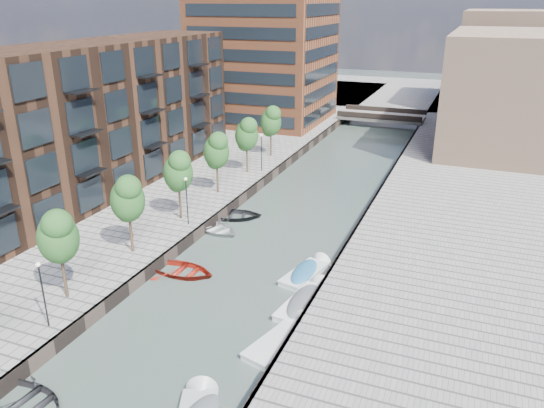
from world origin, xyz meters
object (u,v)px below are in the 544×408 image
Objects in this scene: motorboat_3 at (307,272)px; tree_5 at (246,133)px; tree_6 at (271,120)px; motorboat_2 at (286,338)px; tree_4 at (216,150)px; sloop_2 at (183,274)px; tree_2 at (127,197)px; car at (455,131)px; sloop_4 at (234,218)px; motorboat_4 at (307,301)px; bridge at (382,116)px; sloop_1 at (27,405)px; tree_3 at (178,170)px; sloop_3 at (216,231)px; tree_1 at (58,235)px.

tree_5 is at bearing 125.58° from motorboat_3.
motorboat_2 is (14.08, -32.88, -5.21)m from tree_6.
tree_4 is at bearing -90.00° from tree_5.
tree_2 is at bearing 88.23° from sloop_2.
tree_2 is 28.00m from tree_6.
car reaches higher than sloop_2.
tree_2 reaches higher than sloop_2.
tree_2 is at bearing -90.00° from tree_6.
tree_2 is 1.17× the size of sloop_4.
motorboat_4 is at bearing -72.27° from motorboat_3.
sloop_2 is at bearing -118.68° from car.
tree_5 is at bearing 122.87° from motorboat_4.
tree_2 reaches higher than sloop_4.
car is (11.49, -7.64, 0.32)m from bridge.
motorboat_4 reaches higher than sloop_1.
tree_3 is 22.64m from sloop_1.
tree_3 reaches higher than motorboat_3.
tree_3 is (-8.50, -47.00, 3.92)m from bridge.
motorboat_2 is (14.08, -25.88, -5.21)m from tree_5.
sloop_3 is at bearing 8.64° from sloop_1.
tree_5 is 1.21× the size of sloop_2.
tree_1 is 15.74m from sloop_3.
tree_5 reaches higher than sloop_3.
tree_4 is 7.00m from tree_5.
sloop_2 is at bearing -1.83° from tree_2.
car is at bearing 80.51° from motorboat_3.
bridge is at bearing 136.33° from car.
bridge is 2.81× the size of sloop_3.
sloop_4 is (3.27, -17.23, -5.31)m from tree_6.
car reaches higher than sloop_4.
tree_1 is 1.25× the size of sloop_1.
tree_3 reaches higher than sloop_3.
sloop_3 is (3.10, -20.51, -5.31)m from tree_6.
tree_1 is 1.06× the size of motorboat_4.
tree_1 is at bearing -97.93° from bridge.
tree_2 reaches higher than motorboat_3.
sloop_1 is (4.07, -42.63, -5.31)m from tree_6.
tree_2 is at bearing 144.43° from sloop_4.
tree_6 reaches higher than motorboat_4.
motorboat_3 is 3.98m from motorboat_4.
bridge is 27.63m from tree_6.
bridge is 51.04m from motorboat_3.
bridge is 54.93m from motorboat_4.
bridge is at bearing 78.00° from tree_4.
sloop_2 reaches higher than sloop_1.
motorboat_3 is (12.77, 10.15, -5.11)m from tree_1.
sloop_2 is at bearing -58.84° from tree_3.
sloop_1 is 0.96× the size of sloop_2.
sloop_2 is 1.19× the size of car.
motorboat_3 is at bearing 38.50° from tree_1.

